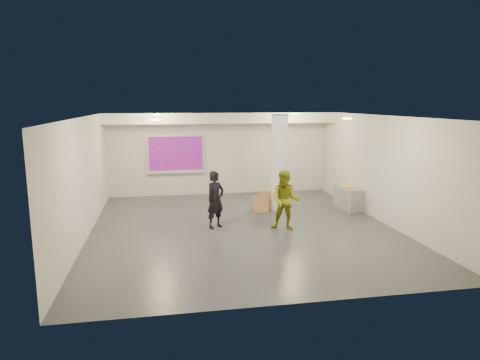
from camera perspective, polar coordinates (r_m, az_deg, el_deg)
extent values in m
cube|color=#34363B|center=(11.65, 0.36, -6.41)|extent=(8.00, 9.00, 0.01)
cube|color=white|center=(11.16, 0.37, 8.50)|extent=(8.00, 9.00, 0.01)
cube|color=silver|center=(15.71, -2.70, 3.55)|extent=(8.00, 0.01, 3.00)
cube|color=silver|center=(7.04, 7.23, -5.08)|extent=(8.00, 0.01, 3.00)
cube|color=silver|center=(11.28, -20.02, 0.23)|extent=(0.01, 9.00, 3.00)
cube|color=silver|center=(12.67, 18.44, 1.38)|extent=(0.01, 9.00, 3.00)
cube|color=silver|center=(15.06, -2.46, 8.30)|extent=(8.00, 1.10, 0.36)
cylinder|color=#FFE98B|center=(13.46, -11.01, 8.55)|extent=(0.22, 0.22, 0.02)
cylinder|color=#FFE98B|center=(14.13, 7.35, 8.74)|extent=(0.22, 0.22, 0.02)
cylinder|color=#FFE98B|center=(9.47, -11.21, 7.85)|extent=(0.22, 0.22, 0.02)
cylinder|color=#FFE98B|center=(10.39, 14.10, 7.95)|extent=(0.22, 0.22, 0.02)
cylinder|color=white|center=(13.38, 5.25, 2.33)|extent=(0.52, 0.52, 3.00)
cube|color=silver|center=(15.53, -8.55, 3.56)|extent=(2.10, 0.06, 1.40)
cube|color=#001DC2|center=(15.49, -8.54, 3.54)|extent=(1.90, 0.01, 1.20)
cube|color=silver|center=(15.57, -8.47, 0.97)|extent=(2.10, 0.08, 0.04)
cube|color=gray|center=(14.07, 14.25, -2.31)|extent=(0.58, 1.24, 0.70)
cube|color=silver|center=(14.02, 14.03, -0.84)|extent=(0.23, 0.29, 0.02)
cube|color=yellow|center=(14.03, 14.04, -0.80)|extent=(0.26, 0.35, 0.03)
cube|color=#9F7344|center=(13.49, 3.82, -2.74)|extent=(0.57, 0.17, 0.62)
cube|color=#9F7344|center=(13.16, 2.75, -3.23)|extent=(0.53, 0.28, 0.54)
imported|color=black|center=(11.51, -3.29, -2.64)|extent=(0.68, 0.63, 1.55)
imported|color=olive|center=(11.38, 6.08, -2.72)|extent=(0.95, 0.86, 1.59)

